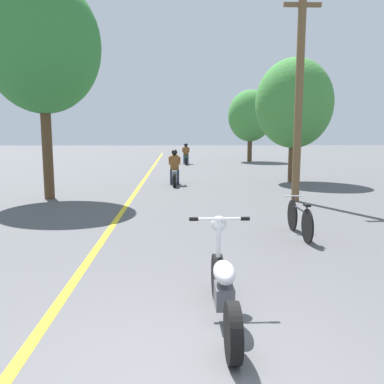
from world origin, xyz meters
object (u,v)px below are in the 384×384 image
(roadside_tree_left, at_px, (42,46))
(motorcycle_foreground, at_px, (224,287))
(roadside_tree_right_near, at_px, (294,104))
(motorcycle_rider_far, at_px, (186,156))
(motorcycle_rider_lead, at_px, (175,171))
(bicycle_parked, at_px, (300,219))
(roadside_tree_right_far, at_px, (250,116))
(utility_pole, at_px, (299,93))

(roadside_tree_left, xyz_separation_m, motorcycle_foreground, (4.63, -8.71, -4.29))
(roadside_tree_right_near, height_order, motorcycle_rider_far, roadside_tree_right_near)
(motorcycle_rider_lead, xyz_separation_m, motorcycle_rider_far, (0.67, 10.44, -0.01))
(bicycle_parked, bearing_deg, roadside_tree_right_near, 75.31)
(motorcycle_rider_lead, bearing_deg, roadside_tree_right_far, 67.40)
(roadside_tree_right_near, bearing_deg, utility_pole, -104.34)
(roadside_tree_left, relative_size, bicycle_parked, 3.98)
(motorcycle_foreground, bearing_deg, roadside_tree_left, 117.98)
(utility_pole, xyz_separation_m, motorcycle_foreground, (-3.12, -7.96, -2.85))
(bicycle_parked, bearing_deg, motorcycle_rider_far, 95.96)
(roadside_tree_right_near, distance_m, bicycle_parked, 9.82)
(roadside_tree_right_far, relative_size, roadside_tree_left, 0.74)
(roadside_tree_right_near, relative_size, roadside_tree_left, 0.76)
(utility_pole, xyz_separation_m, roadside_tree_right_near, (1.24, 4.83, 0.01))
(roadside_tree_right_far, xyz_separation_m, bicycle_parked, (-2.65, -20.90, -2.85))
(utility_pole, xyz_separation_m, bicycle_parked, (-1.14, -4.24, -2.91))
(motorcycle_rider_lead, height_order, motorcycle_rider_far, motorcycle_rider_lead)
(roadside_tree_right_near, height_order, roadside_tree_right_far, roadside_tree_right_near)
(roadside_tree_right_near, bearing_deg, motorcycle_rider_lead, -170.63)
(utility_pole, height_order, motorcycle_foreground, utility_pole)
(utility_pole, distance_m, roadside_tree_left, 7.91)
(bicycle_parked, bearing_deg, roadside_tree_right_far, 82.78)
(utility_pole, relative_size, motorcycle_foreground, 3.08)
(motorcycle_foreground, xyz_separation_m, motorcycle_rider_far, (0.03, 22.41, 0.11))
(roadside_tree_left, distance_m, bicycle_parked, 9.35)
(roadside_tree_right_far, xyz_separation_m, motorcycle_rider_far, (-4.60, -2.21, -2.68))
(motorcycle_foreground, bearing_deg, utility_pole, 68.59)
(roadside_tree_left, height_order, motorcycle_rider_far, roadside_tree_left)
(roadside_tree_right_near, bearing_deg, roadside_tree_left, -155.55)
(roadside_tree_right_near, distance_m, motorcycle_rider_far, 10.90)
(utility_pole, height_order, roadside_tree_right_far, utility_pole)
(roadside_tree_right_far, height_order, motorcycle_rider_far, roadside_tree_right_far)
(roadside_tree_right_near, relative_size, motorcycle_rider_far, 2.47)
(utility_pole, xyz_separation_m, roadside_tree_right_far, (1.51, 16.66, -0.06))
(motorcycle_rider_lead, distance_m, bicycle_parked, 8.66)
(utility_pole, relative_size, motorcycle_rider_lead, 3.07)
(roadside_tree_right_near, distance_m, roadside_tree_left, 9.97)
(roadside_tree_right_near, relative_size, motorcycle_foreground, 2.50)
(roadside_tree_left, relative_size, motorcycle_rider_lead, 3.27)
(motorcycle_foreground, distance_m, motorcycle_rider_far, 22.41)
(roadside_tree_right_far, xyz_separation_m, motorcycle_rider_lead, (-5.26, -12.65, -2.67))
(roadside_tree_right_far, xyz_separation_m, motorcycle_foreground, (-4.63, -24.62, -2.80))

